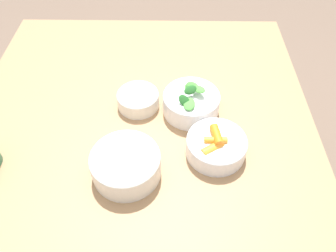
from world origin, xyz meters
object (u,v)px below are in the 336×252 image
object	(u,v)px
bowl_carrots	(216,145)
bowl_beans_hotdog	(126,165)
bowl_cookies	(138,99)
bowl_greens	(191,102)

from	to	relation	value
bowl_carrots	bowl_beans_hotdog	distance (m)	0.24
bowl_beans_hotdog	bowl_cookies	xyz separation A→B (m)	(-0.01, -0.24, -0.01)
bowl_greens	bowl_beans_hotdog	bearing A→B (deg)	52.91
bowl_greens	bowl_carrots	bearing A→B (deg)	111.30
bowl_carrots	bowl_cookies	bearing A→B (deg)	-38.98
bowl_greens	bowl_beans_hotdog	world-z (taller)	bowl_greens
bowl_greens	bowl_cookies	distance (m)	0.16
bowl_cookies	bowl_beans_hotdog	bearing A→B (deg)	87.38
bowl_greens	bowl_beans_hotdog	xyz separation A→B (m)	(0.17, 0.22, -0.00)
bowl_carrots	bowl_cookies	size ratio (longest dim) A/B	1.27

